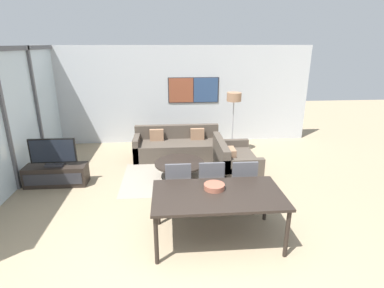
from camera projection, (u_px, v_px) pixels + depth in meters
name	position (u px, v px, depth m)	size (l,w,h in m)	color
ground_plane	(195.00, 287.00, 3.68)	(24.00, 24.00, 0.00)	#9E896B
wall_back	(178.00, 95.00, 8.74)	(7.82, 0.09, 2.80)	silver
window_wall_left	(3.00, 116.00, 5.69)	(0.07, 5.83, 2.80)	silver
area_rug	(180.00, 178.00, 6.66)	(2.51, 1.76, 0.01)	gray
tv_console	(57.00, 175.00, 6.29)	(1.25, 0.44, 0.43)	black
television	(53.00, 153.00, 6.13)	(0.94, 0.20, 0.59)	#2D2D33
sofa_main	(177.00, 146.00, 7.87)	(2.22, 0.87, 0.78)	#51473D
sofa_side	(233.00, 162.00, 6.82)	(0.87, 1.44, 0.78)	#51473D
coffee_table	(180.00, 166.00, 6.58)	(1.09, 1.09, 0.37)	black
dining_table	(218.00, 198.00, 4.36)	(1.90, 1.06, 0.78)	black
dining_chair_left	(178.00, 186.00, 5.08)	(0.46, 0.46, 0.99)	#4C4C51
dining_chair_centre	(210.00, 185.00, 5.13)	(0.46, 0.46, 0.99)	#4C4C51
dining_chair_right	(242.00, 184.00, 5.16)	(0.46, 0.46, 0.99)	#4C4C51
fruit_bowl	(214.00, 186.00, 4.47)	(0.31, 0.31, 0.08)	#995642
floor_lamp	(234.00, 101.00, 7.68)	(0.37, 0.37, 1.66)	#2D2D33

